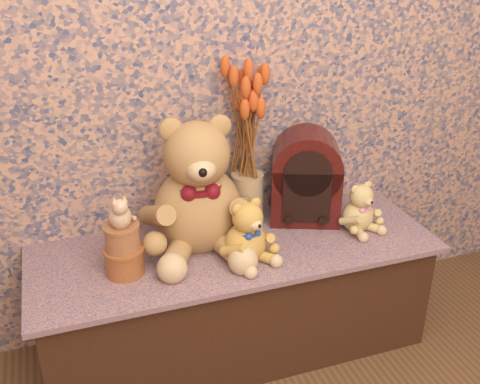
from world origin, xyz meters
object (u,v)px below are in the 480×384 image
object	(u,v)px
teddy_medium	(246,228)
biscuit_tin_lower	(125,261)
cat_figurine	(119,209)
teddy_small	(359,204)
ceramic_vase	(247,199)
cathedral_radio	(306,176)
teddy_large	(197,178)

from	to	relation	value
teddy_medium	biscuit_tin_lower	world-z (taller)	teddy_medium
teddy_medium	cat_figurine	xyz separation A→B (m)	(-0.41, 0.05, 0.12)
teddy_small	ceramic_vase	size ratio (longest dim) A/B	1.01
teddy_small	cathedral_radio	size ratio (longest dim) A/B	0.57
teddy_medium	teddy_small	xyz separation A→B (m)	(0.47, 0.06, -0.02)
teddy_small	cat_figurine	world-z (taller)	cat_figurine
teddy_medium	teddy_small	size ratio (longest dim) A/B	1.18
cathedral_radio	cat_figurine	xyz separation A→B (m)	(-0.73, -0.16, 0.06)
teddy_medium	biscuit_tin_lower	xyz separation A→B (m)	(-0.41, 0.05, -0.08)
teddy_large	ceramic_vase	size ratio (longest dim) A/B	2.54
biscuit_tin_lower	cat_figurine	size ratio (longest dim) A/B	1.06
teddy_large	cat_figurine	xyz separation A→B (m)	(-0.29, -0.11, -0.02)
teddy_large	teddy_medium	xyz separation A→B (m)	(0.12, -0.16, -0.14)
teddy_large	teddy_small	bearing A→B (deg)	-1.79
cat_figurine	biscuit_tin_lower	bearing A→B (deg)	0.00
teddy_medium	teddy_small	distance (m)	0.48
cathedral_radio	cat_figurine	distance (m)	0.75
teddy_large	cathedral_radio	xyz separation A→B (m)	(0.44, 0.05, -0.08)
teddy_medium	ceramic_vase	bearing A→B (deg)	50.92
ceramic_vase	cat_figurine	xyz separation A→B (m)	(-0.50, -0.20, 0.14)
teddy_medium	cat_figurine	world-z (taller)	cat_figurine
ceramic_vase	cat_figurine	size ratio (longest dim) A/B	1.70
teddy_large	teddy_medium	size ratio (longest dim) A/B	2.14
teddy_medium	ceramic_vase	xyz separation A→B (m)	(0.09, 0.25, -0.02)
cathedral_radio	teddy_medium	bearing A→B (deg)	-124.94
ceramic_vase	teddy_medium	bearing A→B (deg)	-111.04
teddy_medium	cat_figurine	bearing A→B (deg)	155.42
cat_figurine	teddy_small	bearing A→B (deg)	-0.12
teddy_medium	biscuit_tin_lower	size ratio (longest dim) A/B	1.91
teddy_large	biscuit_tin_lower	distance (m)	0.37
teddy_large	biscuit_tin_lower	bearing A→B (deg)	-151.37
teddy_large	biscuit_tin_lower	world-z (taller)	teddy_large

